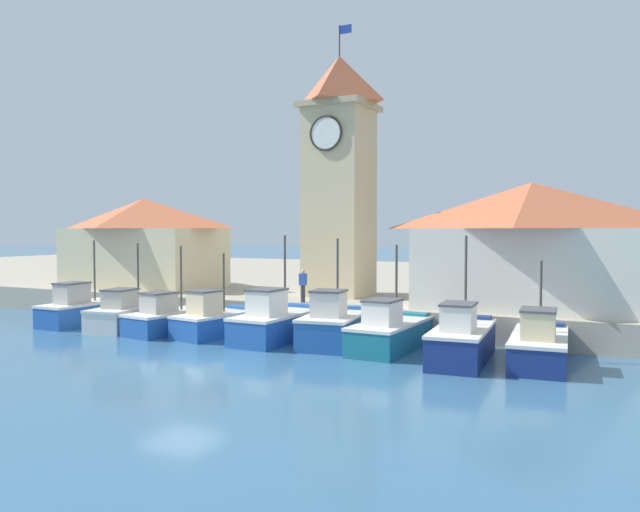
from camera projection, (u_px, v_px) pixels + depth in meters
name	position (u px, v px, depth m)	size (l,w,h in m)	color
ground_plane	(182.00, 370.00, 21.41)	(300.00, 300.00, 0.00)	#386689
quay_wharf	(428.00, 285.00, 47.24)	(120.00, 40.00, 1.28)	#A89E89
fishing_boat_far_left	(85.00, 309.00, 31.85)	(1.92, 5.02, 4.26)	#2356A8
fishing_boat_left_outer	(130.00, 314.00, 30.49)	(2.69, 5.24, 4.15)	silver
fishing_boat_left_inner	(171.00, 318.00, 29.17)	(2.54, 4.82, 4.03)	#2356A8
fishing_boat_mid_left	(215.00, 320.00, 28.16)	(2.49, 4.32, 3.73)	#2356A8
fishing_boat_center	(277.00, 323.00, 26.98)	(2.18, 5.15, 4.57)	#2356A8
fishing_boat_mid_right	(333.00, 326.00, 25.92)	(2.72, 4.64, 4.44)	#2356A8
fishing_boat_right_inner	(390.00, 332.00, 24.86)	(2.15, 5.01, 4.20)	#196B7F
fishing_boat_right_outer	(462.00, 340.00, 22.79)	(2.26, 5.32, 4.58)	navy
fishing_boat_far_right	(539.00, 345.00, 22.18)	(2.31, 5.27, 3.68)	navy
clock_tower	(339.00, 170.00, 33.33)	(3.62, 3.62, 14.37)	beige
warehouse_left	(144.00, 242.00, 38.47)	(9.62, 5.64, 5.45)	beige
warehouse_right	(531.00, 244.00, 28.32)	(9.81, 6.89, 5.67)	silver
dock_worker_near_tower	(303.00, 285.00, 30.26)	(0.34, 0.22, 1.62)	#33333D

